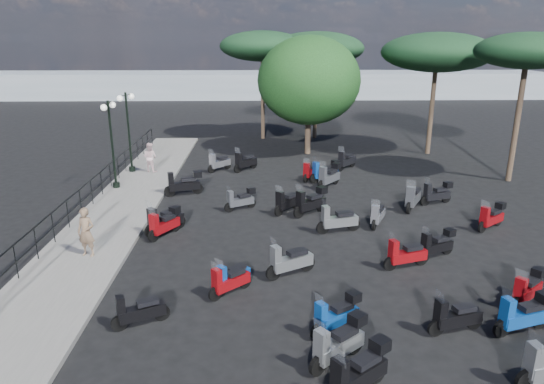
{
  "coord_description": "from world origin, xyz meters",
  "views": [
    {
      "loc": [
        -0.5,
        -16.63,
        7.05
      ],
      "look_at": [
        -0.04,
        1.73,
        1.2
      ],
      "focal_mm": 32.0,
      "sensor_mm": 36.0,
      "label": 1
    }
  ],
  "objects_px": {
    "scooter_2": "(165,224)",
    "scooter_13": "(290,261)",
    "scooter_8": "(229,281)",
    "scooter_4": "(184,184)",
    "scooter_10": "(287,202)",
    "scooter_3": "(164,221)",
    "scooter_7": "(336,315)",
    "scooter_16": "(329,176)",
    "scooter_17": "(325,172)",
    "pine_1": "(437,52)",
    "pine_3": "(528,51)",
    "pine_0": "(317,49)",
    "scooter_28": "(437,194)",
    "scooter_24": "(455,317)",
    "scooter_15": "(311,202)",
    "scooter_21": "(378,215)",
    "lamp_post_2": "(128,127)",
    "scooter_11": "(245,162)",
    "scooter_14": "(338,220)",
    "scooter_26": "(437,245)",
    "pedestrian_far": "(150,157)",
    "scooter_1": "(232,278)",
    "woman": "(86,232)",
    "scooter_6": "(338,343)",
    "scooter_27": "(491,217)",
    "scooter_19": "(524,315)",
    "scooter_25": "(527,289)",
    "scooter_29": "(346,161)",
    "broadleaf_tree": "(309,81)",
    "scooter_20": "(406,255)",
    "pine_2": "(262,46)",
    "scooter_22": "(413,198)",
    "scooter_23": "(310,172)",
    "lamp_post_1": "(112,139)",
    "scooter_9": "(240,200)",
    "scooter_12": "(359,373)",
    "scooter_5": "(219,163)"
  },
  "relations": [
    {
      "from": "pine_0",
      "to": "pine_3",
      "type": "xyz_separation_m",
      "value": [
        8.79,
        -11.6,
        0.1
      ]
    },
    {
      "from": "scooter_5",
      "to": "pine_0",
      "type": "relative_size",
      "value": 0.18
    },
    {
      "from": "scooter_13",
      "to": "scooter_8",
      "type": "bearing_deg",
      "value": 92.72
    },
    {
      "from": "scooter_4",
      "to": "scooter_10",
      "type": "relative_size",
      "value": 1.33
    },
    {
      "from": "pedestrian_far",
      "to": "scooter_1",
      "type": "relative_size",
      "value": 1.33
    },
    {
      "from": "pine_1",
      "to": "pine_3",
      "type": "relative_size",
      "value": 1.01
    },
    {
      "from": "scooter_16",
      "to": "scooter_19",
      "type": "bearing_deg",
      "value": 143.38
    },
    {
      "from": "scooter_11",
      "to": "scooter_16",
      "type": "distance_m",
      "value": 5.31
    },
    {
      "from": "scooter_9",
      "to": "broadleaf_tree",
      "type": "relative_size",
      "value": 0.18
    },
    {
      "from": "scooter_19",
      "to": "pine_1",
      "type": "height_order",
      "value": "pine_1"
    },
    {
      "from": "scooter_10",
      "to": "pine_2",
      "type": "relative_size",
      "value": 0.18
    },
    {
      "from": "scooter_7",
      "to": "scooter_21",
      "type": "height_order",
      "value": "scooter_21"
    },
    {
      "from": "scooter_27",
      "to": "pine_3",
      "type": "distance_m",
      "value": 9.71
    },
    {
      "from": "scooter_2",
      "to": "scooter_13",
      "type": "xyz_separation_m",
      "value": [
        4.44,
        -3.26,
        -0.01
      ]
    },
    {
      "from": "scooter_29",
      "to": "scooter_25",
      "type": "bearing_deg",
      "value": 141.18
    },
    {
      "from": "scooter_15",
      "to": "scooter_23",
      "type": "bearing_deg",
      "value": -43.83
    },
    {
      "from": "scooter_17",
      "to": "pine_3",
      "type": "bearing_deg",
      "value": -116.92
    },
    {
      "from": "scooter_1",
      "to": "broadleaf_tree",
      "type": "height_order",
      "value": "broadleaf_tree"
    },
    {
      "from": "scooter_14",
      "to": "scooter_16",
      "type": "xyz_separation_m",
      "value": [
        0.49,
        5.86,
        0.06
      ]
    },
    {
      "from": "woman",
      "to": "pine_0",
      "type": "relative_size",
      "value": 0.22
    },
    {
      "from": "pine_1",
      "to": "lamp_post_1",
      "type": "bearing_deg",
      "value": -157.19
    },
    {
      "from": "scooter_4",
      "to": "scooter_28",
      "type": "distance_m",
      "value": 11.48
    },
    {
      "from": "scooter_22",
      "to": "pine_3",
      "type": "height_order",
      "value": "pine_3"
    },
    {
      "from": "scooter_8",
      "to": "pine_1",
      "type": "xyz_separation_m",
      "value": [
        11.61,
        17.61,
        5.8
      ]
    },
    {
      "from": "scooter_10",
      "to": "pine_1",
      "type": "relative_size",
      "value": 0.18
    },
    {
      "from": "scooter_26",
      "to": "pine_1",
      "type": "bearing_deg",
      "value": -42.93
    },
    {
      "from": "scooter_3",
      "to": "scooter_22",
      "type": "xyz_separation_m",
      "value": [
        10.16,
        2.44,
        0.01
      ]
    },
    {
      "from": "scooter_16",
      "to": "scooter_17",
      "type": "distance_m",
      "value": 0.98
    },
    {
      "from": "lamp_post_2",
      "to": "scooter_4",
      "type": "relative_size",
      "value": 2.37
    },
    {
      "from": "woman",
      "to": "scooter_19",
      "type": "distance_m",
      "value": 13.06
    },
    {
      "from": "woman",
      "to": "scooter_6",
      "type": "bearing_deg",
      "value": -23.09
    },
    {
      "from": "lamp_post_2",
      "to": "scooter_11",
      "type": "relative_size",
      "value": 2.98
    },
    {
      "from": "pedestrian_far",
      "to": "scooter_1",
      "type": "distance_m",
      "value": 13.77
    },
    {
      "from": "scooter_25",
      "to": "scooter_29",
      "type": "height_order",
      "value": "scooter_29"
    },
    {
      "from": "woman",
      "to": "scooter_20",
      "type": "bearing_deg",
      "value": 8.89
    },
    {
      "from": "pine_3",
      "to": "scooter_17",
      "type": "bearing_deg",
      "value": 179.49
    },
    {
      "from": "scooter_3",
      "to": "scooter_27",
      "type": "xyz_separation_m",
      "value": [
        12.5,
        0.11,
        -0.01
      ]
    },
    {
      "from": "scooter_3",
      "to": "scooter_7",
      "type": "xyz_separation_m",
      "value": [
        5.5,
        -6.59,
        -0.03
      ]
    },
    {
      "from": "scooter_27",
      "to": "pine_3",
      "type": "relative_size",
      "value": 0.19
    },
    {
      "from": "scooter_12",
      "to": "pine_2",
      "type": "relative_size",
      "value": 0.2
    },
    {
      "from": "scooter_14",
      "to": "scooter_16",
      "type": "height_order",
      "value": "scooter_16"
    },
    {
      "from": "lamp_post_1",
      "to": "pine_0",
      "type": "height_order",
      "value": "pine_0"
    },
    {
      "from": "woman",
      "to": "scooter_8",
      "type": "relative_size",
      "value": 1.38
    },
    {
      "from": "pine_0",
      "to": "broadleaf_tree",
      "type": "bearing_deg",
      "value": -101.18
    },
    {
      "from": "pedestrian_far",
      "to": "scooter_27",
      "type": "bearing_deg",
      "value": 172.12
    },
    {
      "from": "scooter_4",
      "to": "scooter_3",
      "type": "bearing_deg",
      "value": 162.24
    },
    {
      "from": "scooter_17",
      "to": "scooter_26",
      "type": "height_order",
      "value": "scooter_17"
    },
    {
      "from": "scooter_24",
      "to": "scooter_2",
      "type": "bearing_deg",
      "value": 37.48
    },
    {
      "from": "pine_2",
      "to": "pine_3",
      "type": "distance_m",
      "value": 17.01
    },
    {
      "from": "scooter_24",
      "to": "scooter_15",
      "type": "bearing_deg",
      "value": 2.51
    }
  ]
}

